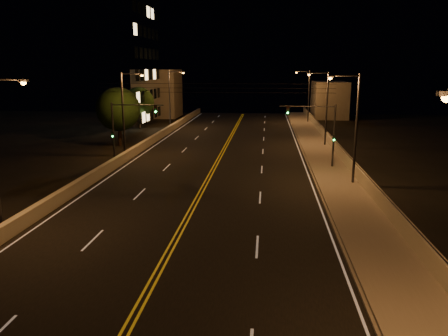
# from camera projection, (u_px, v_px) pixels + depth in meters

# --- Properties ---
(road) EXTENTS (18.00, 120.00, 0.02)m
(road) POSITION_uv_depth(u_px,v_px,m) (200.00, 194.00, 32.69)
(road) COLOR black
(road) RESTS_ON ground
(sidewalk) EXTENTS (3.60, 120.00, 0.30)m
(sidewalk) POSITION_uv_depth(u_px,v_px,m) (347.00, 196.00, 31.63)
(sidewalk) COLOR slate
(sidewalk) RESTS_ON ground
(curb) EXTENTS (0.14, 120.00, 0.15)m
(curb) POSITION_uv_depth(u_px,v_px,m) (321.00, 196.00, 31.83)
(curb) COLOR slate
(curb) RESTS_ON ground
(parapet_wall) EXTENTS (0.30, 120.00, 1.00)m
(parapet_wall) POSITION_uv_depth(u_px,v_px,m) (371.00, 188.00, 31.33)
(parapet_wall) COLOR #ABA48E
(parapet_wall) RESTS_ON sidewalk
(jersey_barrier) EXTENTS (0.45, 120.00, 0.92)m
(jersey_barrier) POSITION_uv_depth(u_px,v_px,m) (80.00, 185.00, 33.48)
(jersey_barrier) COLOR #ABA48E
(jersey_barrier) RESTS_ON ground
(distant_building_right) EXTENTS (6.00, 10.00, 6.71)m
(distant_building_right) POSITION_uv_depth(u_px,v_px,m) (329.00, 100.00, 82.37)
(distant_building_right) COLOR gray
(distant_building_right) RESTS_ON ground
(distant_building_left) EXTENTS (8.00, 8.00, 8.91)m
(distant_building_left) POSITION_uv_depth(u_px,v_px,m) (158.00, 93.00, 83.28)
(distant_building_left) COLOR gray
(distant_building_left) RESTS_ON ground
(parapet_rail) EXTENTS (0.06, 120.00, 0.06)m
(parapet_rail) POSITION_uv_depth(u_px,v_px,m) (372.00, 181.00, 31.21)
(parapet_rail) COLOR black
(parapet_rail) RESTS_ON parapet_wall
(lane_markings) EXTENTS (17.32, 116.00, 0.00)m
(lane_markings) POSITION_uv_depth(u_px,v_px,m) (200.00, 194.00, 32.62)
(lane_markings) COLOR silver
(lane_markings) RESTS_ON road
(streetlight_1) EXTENTS (2.55, 0.28, 8.79)m
(streetlight_1) POSITION_uv_depth(u_px,v_px,m) (353.00, 122.00, 33.79)
(streetlight_1) COLOR #2D2D33
(streetlight_1) RESTS_ON ground
(streetlight_2) EXTENTS (2.55, 0.28, 8.79)m
(streetlight_2) POSITION_uv_depth(u_px,v_px,m) (324.00, 104.00, 50.88)
(streetlight_2) COLOR #2D2D33
(streetlight_2) RESTS_ON ground
(streetlight_3) EXTENTS (2.55, 0.28, 8.79)m
(streetlight_3) POSITION_uv_depth(u_px,v_px,m) (307.00, 93.00, 73.03)
(streetlight_3) COLOR #2D2D33
(streetlight_3) RESTS_ON ground
(streetlight_5) EXTENTS (2.55, 0.28, 8.79)m
(streetlight_5) POSITION_uv_depth(u_px,v_px,m) (125.00, 108.00, 45.67)
(streetlight_5) COLOR #2D2D33
(streetlight_5) RESTS_ON ground
(streetlight_6) EXTENTS (2.55, 0.28, 8.79)m
(streetlight_6) POSITION_uv_depth(u_px,v_px,m) (171.00, 95.00, 67.39)
(streetlight_6) COLOR #2D2D33
(streetlight_6) RESTS_ON ground
(traffic_signal_right) EXTENTS (5.11, 0.31, 6.01)m
(traffic_signal_right) POSITION_uv_depth(u_px,v_px,m) (323.00, 129.00, 39.82)
(traffic_signal_right) COLOR #2D2D33
(traffic_signal_right) RESTS_ON ground
(traffic_signal_left) EXTENTS (5.11, 0.31, 6.01)m
(traffic_signal_left) POSITION_uv_depth(u_px,v_px,m) (123.00, 126.00, 41.61)
(traffic_signal_left) COLOR #2D2D33
(traffic_signal_left) RESTS_ON ground
(overhead_wires) EXTENTS (22.00, 0.03, 0.83)m
(overhead_wires) POSITION_uv_depth(u_px,v_px,m) (215.00, 88.00, 40.25)
(overhead_wires) COLOR black
(building_tower) EXTENTS (24.00, 15.00, 26.89)m
(building_tower) POSITION_uv_depth(u_px,v_px,m) (71.00, 44.00, 67.25)
(building_tower) COLOR gray
(building_tower) RESTS_ON ground
(tree_0) EXTENTS (5.19, 5.19, 7.03)m
(tree_0) POSITION_uv_depth(u_px,v_px,m) (118.00, 109.00, 51.80)
(tree_0) COLOR black
(tree_0) RESTS_ON ground
(tree_1) EXTENTS (4.93, 4.93, 6.68)m
(tree_1) POSITION_uv_depth(u_px,v_px,m) (119.00, 107.00, 56.72)
(tree_1) COLOR black
(tree_1) RESTS_ON ground
(tree_2) EXTENTS (4.70, 4.70, 6.38)m
(tree_2) POSITION_uv_depth(u_px,v_px,m) (139.00, 102.00, 67.14)
(tree_2) COLOR black
(tree_2) RESTS_ON ground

